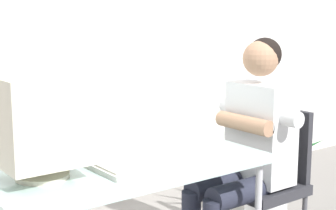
% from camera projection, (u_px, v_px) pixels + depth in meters
% --- Properties ---
extents(wall_back, '(8.00, 0.10, 3.00)m').
position_uv_depth(wall_back, '(55.00, 8.00, 3.62)').
color(wall_back, silver).
rests_on(wall_back, ground_plane).
extents(desk, '(1.36, 0.71, 0.76)m').
position_uv_depth(desk, '(125.00, 172.00, 2.48)').
color(desk, '#B7B7BC').
rests_on(desk, ground_plane).
extents(crt_monitor, '(0.37, 0.34, 0.45)m').
position_uv_depth(crt_monitor, '(42.00, 121.00, 2.18)').
color(crt_monitor, beige).
rests_on(crt_monitor, desk).
extents(keyboard, '(0.18, 0.45, 0.03)m').
position_uv_depth(keyboard, '(107.00, 164.00, 2.38)').
color(keyboard, silver).
rests_on(keyboard, desk).
extents(office_chair, '(0.42, 0.42, 0.90)m').
position_uv_depth(office_chair, '(269.00, 175.00, 3.09)').
color(office_chair, '#4C4C51').
rests_on(office_chair, ground_plane).
extents(person_seated, '(0.74, 0.58, 1.33)m').
position_uv_depth(person_seated, '(247.00, 145.00, 2.94)').
color(person_seated, silver).
rests_on(person_seated, ground_plane).
extents(potted_plant, '(0.77, 0.76, 0.76)m').
position_uv_depth(potted_plant, '(267.00, 175.00, 3.63)').
color(potted_plant, silver).
rests_on(potted_plant, ground_plane).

